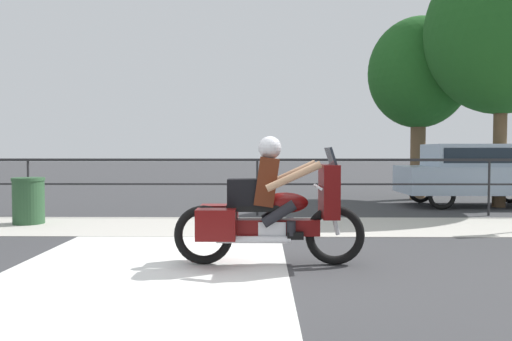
# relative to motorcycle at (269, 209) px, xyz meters

# --- Properties ---
(ground_plane) EXTENTS (120.00, 120.00, 0.00)m
(ground_plane) POSITION_rel_motorcycle_xyz_m (-0.20, -0.22, -0.71)
(ground_plane) COLOR #38383A
(sidewalk_band) EXTENTS (44.00, 2.40, 0.01)m
(sidewalk_band) POSITION_rel_motorcycle_xyz_m (-0.20, 3.18, -0.70)
(sidewalk_band) COLOR #B7B2A8
(sidewalk_band) RESTS_ON ground
(crosswalk_band) EXTENTS (3.37, 6.00, 0.01)m
(crosswalk_band) POSITION_rel_motorcycle_xyz_m (-1.47, -0.42, -0.70)
(crosswalk_band) COLOR silver
(crosswalk_band) RESTS_ON ground
(fence_railing) EXTENTS (36.00, 0.05, 1.26)m
(fence_railing) POSITION_rel_motorcycle_xyz_m (-0.20, 4.78, 0.28)
(fence_railing) COLOR #232326
(fence_railing) RESTS_ON ground
(motorcycle) EXTENTS (2.40, 0.76, 1.61)m
(motorcycle) POSITION_rel_motorcycle_xyz_m (0.00, 0.00, 0.00)
(motorcycle) COLOR black
(motorcycle) RESTS_ON ground
(parked_car) EXTENTS (3.96, 1.77, 1.60)m
(parked_car) POSITION_rel_motorcycle_xyz_m (5.41, 6.70, 0.21)
(parked_car) COLOR #9EB2C6
(parked_car) RESTS_ON ground
(trash_bin) EXTENTS (0.62, 0.62, 0.91)m
(trash_bin) POSITION_rel_motorcycle_xyz_m (-4.65, 3.41, -0.25)
(trash_bin) COLOR #284C2D
(trash_bin) RESTS_ON ground
(tree_behind_sign) EXTENTS (2.93, 2.93, 5.33)m
(tree_behind_sign) POSITION_rel_motorcycle_xyz_m (4.49, 8.49, 2.97)
(tree_behind_sign) COLOR brown
(tree_behind_sign) RESTS_ON ground
(tree_behind_car) EXTENTS (3.77, 3.77, 6.51)m
(tree_behind_car) POSITION_rel_motorcycle_xyz_m (5.93, 6.49, 3.71)
(tree_behind_car) COLOR brown
(tree_behind_car) RESTS_ON ground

